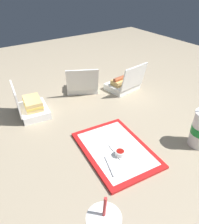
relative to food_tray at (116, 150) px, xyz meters
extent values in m
plane|color=gray|center=(0.21, -0.06, -0.01)|extent=(3.20, 3.20, 0.00)
cube|color=red|center=(0.00, 0.00, 0.00)|extent=(0.40, 0.30, 0.01)
cube|color=white|center=(0.00, 0.00, 0.01)|extent=(0.35, 0.25, 0.00)
cylinder|color=white|center=(-0.04, 0.01, 0.02)|extent=(0.04, 0.04, 0.02)
cylinder|color=#9E140F|center=(-0.04, 0.01, 0.03)|extent=(0.03, 0.03, 0.01)
cube|color=white|center=(-0.02, -0.03, 0.01)|extent=(0.11, 0.11, 0.00)
cube|color=white|center=(-0.07, 0.08, 0.01)|extent=(0.11, 0.05, 0.00)
cube|color=white|center=(0.47, 0.19, 0.01)|extent=(0.20, 0.16, 0.04)
cube|color=white|center=(0.49, 0.26, 0.10)|extent=(0.18, 0.04, 0.14)
cube|color=#DBB770|center=(0.47, 0.19, 0.04)|extent=(0.14, 0.10, 0.02)
cube|color=#E5C651|center=(0.47, 0.19, 0.06)|extent=(0.14, 0.10, 0.01)
cube|color=#DBB770|center=(0.47, 0.19, 0.08)|extent=(0.14, 0.10, 0.02)
cube|color=white|center=(0.58, -0.17, 0.01)|extent=(0.22, 0.23, 0.04)
cube|color=white|center=(0.49, -0.13, 0.10)|extent=(0.12, 0.19, 0.14)
cube|color=#DBB770|center=(0.58, -0.17, 0.04)|extent=(0.14, 0.16, 0.02)
cube|color=#4C933D|center=(0.58, -0.17, 0.06)|extent=(0.14, 0.16, 0.01)
cube|color=#DBB770|center=(0.58, -0.17, 0.08)|extent=(0.14, 0.16, 0.02)
cube|color=white|center=(0.44, -0.39, 0.01)|extent=(0.17, 0.21, 0.04)
cube|color=white|center=(0.35, -0.40, 0.11)|extent=(0.06, 0.19, 0.15)
cube|color=tan|center=(0.44, -0.39, 0.05)|extent=(0.09, 0.16, 0.03)
cylinder|color=#9E4728|center=(0.44, -0.39, 0.07)|extent=(0.04, 0.15, 0.03)
cylinder|color=yellow|center=(0.44, -0.39, 0.08)|extent=(0.02, 0.12, 0.01)
cylinder|color=white|center=(-0.30, 0.27, 0.15)|extent=(0.09, 0.09, 0.01)
cylinder|color=red|center=(-0.29, 0.27, 0.18)|extent=(0.01, 0.01, 0.06)
camera|label=1|loc=(-0.54, 0.45, 0.65)|focal=35.00mm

